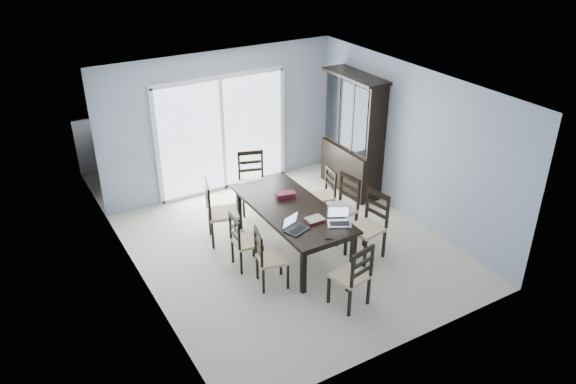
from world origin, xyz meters
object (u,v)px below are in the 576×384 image
Objects in this scene: chair_right_near at (371,218)px; game_box at (286,195)px; chair_end_near at (355,271)px; laptop_silver at (339,221)px; dining_table at (292,212)px; chair_left_near at (266,252)px; chair_right_far at (325,189)px; china_hutch at (353,136)px; chair_right_mid at (344,200)px; laptop_dark at (297,227)px; cell_phone at (328,238)px; chair_end_far at (252,175)px; chair_left_mid at (241,236)px; chair_left_far at (216,206)px; hot_tub at (158,152)px.

chair_right_near is 4.01× the size of game_box.
chair_end_near reaches higher than laptop_silver.
chair_left_near reaches higher than dining_table.
chair_left_near is 1.00× the size of chair_right_far.
china_hutch is at bearing 42.97° from chair_end_near.
chair_end_near reaches higher than chair_left_near.
chair_right_mid is 1.36m from laptop_dark.
china_hutch is 3.39m from chair_left_near.
chair_left_near is (-0.78, -0.59, -0.12)m from dining_table.
laptop_silver is (0.61, -0.16, 0.00)m from laptop_dark.
chair_right_far is at bearing -13.09° from chair_right_mid.
chair_end_near is 0.63m from cell_phone.
china_hutch is 2.64m from laptop_silver.
chair_right_far is at bearing 92.18° from laptop_silver.
chair_end_far is 1.20m from game_box.
chair_left_mid is 0.84× the size of chair_end_far.
game_box is at bearing -155.03° from china_hutch.
chair_left_far reaches higher than chair_left_near.
chair_left_far is 1.17× the size of chair_right_far.
chair_left_near is 0.58m from chair_left_mid.
china_hutch reaches higher than chair_right_far.
laptop_dark is at bearing 49.66° from chair_left_mid.
cell_phone is at bearing -116.79° from laptop_silver.
chair_left_far reaches higher than chair_end_far.
china_hutch reaches higher than chair_right_near.
chair_left_far reaches higher than laptop_dark.
chair_right_near is 4.76m from hot_tub.
chair_right_near is 1.37m from game_box.
china_hutch is 1.99× the size of chair_end_near.
chair_end_near is (0.87, -1.59, 0.05)m from chair_left_mid.
chair_left_far is 1.56m from laptop_dark.
chair_left_far is 1.01× the size of chair_end_far.
chair_end_near reaches higher than chair_right_far.
laptop_silver is (1.20, -0.74, 0.27)m from chair_left_mid.
chair_end_far reaches higher than chair_end_near.
laptop_silver is (-0.67, -1.35, 0.26)m from chair_right_far.
china_hutch is at bearing -48.39° from chair_right_far.
chair_right_far reaches higher than chair_left_mid.
game_box is 0.16× the size of hot_tub.
chair_left_mid is at bearing 117.01° from laptop_dark.
chair_right_near is at bearing -35.90° from dining_table.
chair_left_near is at bearing 159.94° from laptop_dark.
china_hutch is 5.84× the size of laptop_dark.
chair_end_near is (0.77, -1.02, 0.04)m from chair_left_near.
chair_right_mid is 1.08× the size of chair_end_near.
chair_left_near is at bearing 77.74° from chair_right_near.
laptop_dark is at bearing 40.26° from chair_left_far.
chair_right_far is 9.88× the size of cell_phone.
chair_right_mid is at bearing -6.62° from chair_right_near.
laptop_silver is at bearing 62.49° from chair_left_mid.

